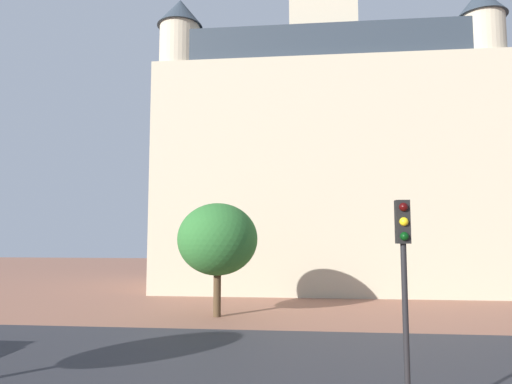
% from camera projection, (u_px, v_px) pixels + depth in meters
% --- Properties ---
extents(ground_plane, '(120.00, 120.00, 0.00)m').
position_uv_depth(ground_plane, '(268.00, 359.00, 14.15)').
color(ground_plane, '#93604C').
extents(street_asphalt_strip, '(120.00, 8.43, 0.00)m').
position_uv_depth(street_asphalt_strip, '(268.00, 359.00, 14.14)').
color(street_asphalt_strip, '#2D2D33').
rests_on(street_asphalt_strip, ground_plane).
extents(landmark_building, '(23.69, 12.20, 37.04)m').
position_uv_depth(landmark_building, '(324.00, 151.00, 34.35)').
color(landmark_building, beige).
rests_on(landmark_building, ground_plane).
extents(traffic_light_pole, '(0.28, 0.34, 4.60)m').
position_uv_depth(traffic_light_pole, '(404.00, 267.00, 9.23)').
color(traffic_light_pole, black).
rests_on(traffic_light_pole, ground_plane).
extents(tree_curb_far, '(3.88, 3.88, 5.43)m').
position_uv_depth(tree_curb_far, '(218.00, 239.00, 21.79)').
color(tree_curb_far, '#4C3823').
rests_on(tree_curb_far, ground_plane).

